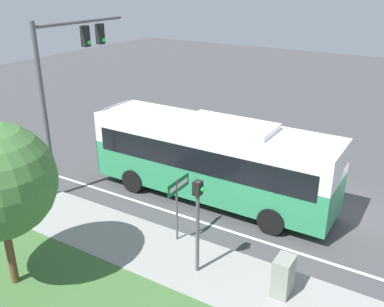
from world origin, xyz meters
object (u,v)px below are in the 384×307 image
Objects in this scene: utility_cabinet at (283,276)px; pedestrian_signal at (198,213)px; bus at (211,156)px; signal_gantry at (66,73)px; street_sign at (178,197)px.

pedestrian_signal is at bearing 98.24° from utility_cabinet.
utility_cabinet is (-4.31, -4.87, -1.28)m from bus.
bus reaches higher than utility_cabinet.
pedestrian_signal is at bearing -108.74° from signal_gantry.
bus is 1.42× the size of signal_gantry.
bus is at bearing -72.22° from signal_gantry.
signal_gantry is 2.93× the size of street_sign.
bus is 8.45× the size of utility_cabinet.
utility_cabinet is (0.40, -2.75, -1.52)m from pedestrian_signal.
street_sign reaches higher than utility_cabinet.
bus is 7.10m from signal_gantry.
signal_gantry is at bearing 77.74° from utility_cabinet.
street_sign is (-3.47, -0.57, -0.21)m from bus.
signal_gantry reaches higher than street_sign.
pedestrian_signal is 3.16m from utility_cabinet.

